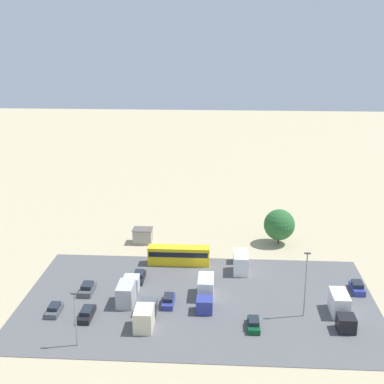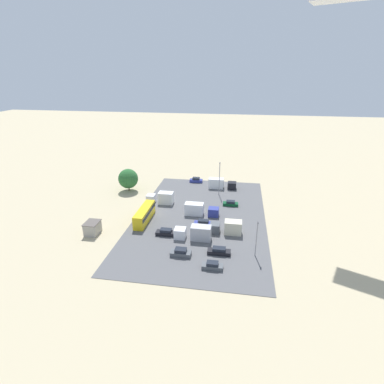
{
  "view_description": "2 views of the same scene",
  "coord_description": "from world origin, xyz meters",
  "px_view_note": "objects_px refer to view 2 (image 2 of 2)",
  "views": [
    {
      "loc": [
        -3.76,
        87.09,
        40.7
      ],
      "look_at": [
        -0.18,
        30.58,
        23.61
      ],
      "focal_mm": 50.0,
      "sensor_mm": 36.0,
      "label": 1
    },
    {
      "loc": [
        69.05,
        20.7,
        35.3
      ],
      "look_at": [
        -2.96,
        9.14,
        5.66
      ],
      "focal_mm": 28.0,
      "sensor_mm": 36.0,
      "label": 2
    }
  ],
  "objects_px": {
    "parked_truck_3": "(162,198)",
    "parked_car_0": "(212,266)",
    "bus": "(144,214)",
    "parked_car_5": "(181,253)",
    "parked_truck_1": "(195,233)",
    "shed_building": "(92,228)",
    "parked_car_2": "(196,180)",
    "parked_truck_4": "(228,228)",
    "parked_car_3": "(219,251)",
    "parked_car_4": "(231,204)",
    "parked_truck_2": "(200,210)",
    "parked_truck_0": "(221,184)",
    "parked_car_6": "(166,232)",
    "parked_car_1": "(203,223)"
  },
  "relations": [
    {
      "from": "parked_car_3",
      "to": "parked_car_6",
      "type": "distance_m",
      "value": 13.91
    },
    {
      "from": "parked_truck_3",
      "to": "parked_car_0",
      "type": "bearing_deg",
      "value": -148.59
    },
    {
      "from": "parked_car_1",
      "to": "parked_car_4",
      "type": "xyz_separation_m",
      "value": [
        -12.84,
        6.12,
        -0.01
      ]
    },
    {
      "from": "parked_car_3",
      "to": "parked_truck_4",
      "type": "xyz_separation_m",
      "value": [
        -8.91,
        1.36,
        0.83
      ]
    },
    {
      "from": "bus",
      "to": "parked_car_5",
      "type": "bearing_deg",
      "value": -49.02
    },
    {
      "from": "parked_car_2",
      "to": "parked_truck_4",
      "type": "bearing_deg",
      "value": 20.52
    },
    {
      "from": "shed_building",
      "to": "parked_car_3",
      "type": "distance_m",
      "value": 29.92
    },
    {
      "from": "parked_truck_1",
      "to": "parked_car_5",
      "type": "bearing_deg",
      "value": 164.61
    },
    {
      "from": "parked_car_0",
      "to": "parked_truck_0",
      "type": "bearing_deg",
      "value": -178.02
    },
    {
      "from": "parked_car_1",
      "to": "parked_truck_3",
      "type": "height_order",
      "value": "parked_truck_3"
    },
    {
      "from": "bus",
      "to": "parked_car_2",
      "type": "distance_m",
      "value": 31.16
    },
    {
      "from": "bus",
      "to": "parked_car_1",
      "type": "xyz_separation_m",
      "value": [
        0.3,
        14.95,
        -1.19
      ]
    },
    {
      "from": "parked_truck_1",
      "to": "parked_truck_4",
      "type": "bearing_deg",
      "value": -61.67
    },
    {
      "from": "parked_truck_1",
      "to": "parked_truck_4",
      "type": "relative_size",
      "value": 1.13
    },
    {
      "from": "parked_truck_2",
      "to": "parked_truck_4",
      "type": "relative_size",
      "value": 1.22
    },
    {
      "from": "parked_car_2",
      "to": "parked_car_3",
      "type": "relative_size",
      "value": 0.89
    },
    {
      "from": "bus",
      "to": "parked_truck_1",
      "type": "distance_m",
      "value": 15.5
    },
    {
      "from": "shed_building",
      "to": "parked_car_5",
      "type": "xyz_separation_m",
      "value": [
        5.69,
        21.97,
        -0.73
      ]
    },
    {
      "from": "parked_car_0",
      "to": "parked_truck_2",
      "type": "relative_size",
      "value": 0.45
    },
    {
      "from": "parked_car_0",
      "to": "parked_truck_1",
      "type": "xyz_separation_m",
      "value": [
        -10.21,
        -4.92,
        0.92
      ]
    },
    {
      "from": "parked_car_2",
      "to": "parked_truck_3",
      "type": "bearing_deg",
      "value": -20.87
    },
    {
      "from": "parked_car_2",
      "to": "parked_truck_0",
      "type": "distance_m",
      "value": 9.69
    },
    {
      "from": "parked_car_2",
      "to": "parked_car_3",
      "type": "height_order",
      "value": "parked_car_2"
    },
    {
      "from": "parked_car_5",
      "to": "parked_truck_3",
      "type": "relative_size",
      "value": 0.55
    },
    {
      "from": "parked_car_2",
      "to": "parked_car_6",
      "type": "xyz_separation_m",
      "value": [
        36.09,
        -1.7,
        -0.05
      ]
    },
    {
      "from": "parked_car_3",
      "to": "parked_car_0",
      "type": "bearing_deg",
      "value": 170.38
    },
    {
      "from": "parked_car_0",
      "to": "parked_truck_4",
      "type": "xyz_separation_m",
      "value": [
        -14.07,
        2.24,
        0.84
      ]
    },
    {
      "from": "parked_car_1",
      "to": "parked_truck_2",
      "type": "distance_m",
      "value": 5.96
    },
    {
      "from": "parked_truck_1",
      "to": "shed_building",
      "type": "bearing_deg",
      "value": 92.95
    },
    {
      "from": "parked_car_4",
      "to": "parked_car_6",
      "type": "height_order",
      "value": "parked_car_6"
    },
    {
      "from": "bus",
      "to": "parked_truck_3",
      "type": "relative_size",
      "value": 1.45
    },
    {
      "from": "parked_car_4",
      "to": "parked_truck_4",
      "type": "relative_size",
      "value": 0.58
    },
    {
      "from": "parked_car_6",
      "to": "parked_truck_4",
      "type": "distance_m",
      "value": 14.41
    },
    {
      "from": "bus",
      "to": "parked_truck_3",
      "type": "bearing_deg",
      "value": 82.01
    },
    {
      "from": "parked_truck_0",
      "to": "parked_truck_3",
      "type": "relative_size",
      "value": 1.15
    },
    {
      "from": "parked_car_0",
      "to": "parked_car_3",
      "type": "distance_m",
      "value": 5.23
    },
    {
      "from": "parked_car_1",
      "to": "parked_truck_3",
      "type": "relative_size",
      "value": 0.59
    },
    {
      "from": "parked_truck_2",
      "to": "parked_car_2",
      "type": "bearing_deg",
      "value": -169.51
    },
    {
      "from": "parked_car_4",
      "to": "parked_truck_3",
      "type": "height_order",
      "value": "parked_truck_3"
    },
    {
      "from": "parked_car_2",
      "to": "parked_truck_4",
      "type": "distance_m",
      "value": 35.16
    },
    {
      "from": "parked_car_5",
      "to": "parked_truck_4",
      "type": "xyz_separation_m",
      "value": [
        -10.77,
        9.06,
        0.77
      ]
    },
    {
      "from": "parked_truck_0",
      "to": "parked_truck_1",
      "type": "distance_m",
      "value": 32.59
    },
    {
      "from": "shed_building",
      "to": "parked_car_1",
      "type": "bearing_deg",
      "value": 107.38
    },
    {
      "from": "parked_car_4",
      "to": "parked_truck_0",
      "type": "xyz_separation_m",
      "value": [
        -12.98,
        -3.74,
        0.86
      ]
    },
    {
      "from": "parked_truck_2",
      "to": "parked_car_5",
      "type": "bearing_deg",
      "value": -3.81
    },
    {
      "from": "shed_building",
      "to": "parked_car_6",
      "type": "relative_size",
      "value": 0.85
    },
    {
      "from": "parked_car_1",
      "to": "parked_car_4",
      "type": "distance_m",
      "value": 14.22
    },
    {
      "from": "parked_car_4",
      "to": "parked_truck_2",
      "type": "distance_m",
      "value": 10.65
    },
    {
      "from": "parked_car_6",
      "to": "parked_car_3",
      "type": "bearing_deg",
      "value": 65.6
    },
    {
      "from": "shed_building",
      "to": "parked_car_5",
      "type": "height_order",
      "value": "shed_building"
    }
  ]
}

